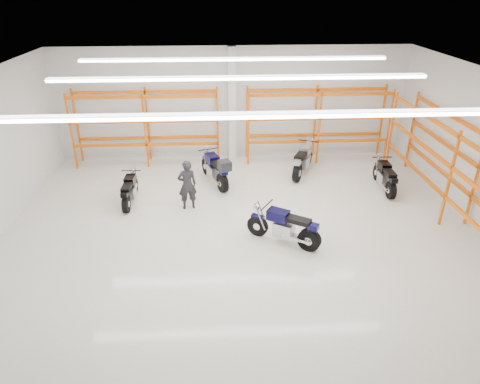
{
  "coord_description": "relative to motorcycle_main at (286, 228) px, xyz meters",
  "views": [
    {
      "loc": [
        -0.66,
        -10.91,
        6.71
      ],
      "look_at": [
        0.0,
        0.5,
        1.03
      ],
      "focal_mm": 32.0,
      "sensor_mm": 36.0,
      "label": 1
    }
  ],
  "objects": [
    {
      "name": "ground",
      "position": [
        -1.22,
        0.77,
        -0.51
      ],
      "size": [
        14.0,
        14.0,
        0.0
      ],
      "primitive_type": "plane",
      "color": "beige",
      "rests_on": "ground"
    },
    {
      "name": "room_shell",
      "position": [
        -1.22,
        0.8,
        2.77
      ],
      "size": [
        14.02,
        12.02,
        4.51
      ],
      "color": "silver",
      "rests_on": "ground"
    },
    {
      "name": "standing_man",
      "position": [
        -2.86,
        2.28,
        0.32
      ],
      "size": [
        0.68,
        0.52,
        1.67
      ],
      "primitive_type": "imported",
      "rotation": [
        0.0,
        0.0,
        3.36
      ],
      "color": "black",
      "rests_on": "ground"
    },
    {
      "name": "motorcycle_back_b",
      "position": [
        -1.93,
        4.01,
        0.08
      ],
      "size": [
        1.18,
        2.34,
        1.24
      ],
      "color": "black",
      "rests_on": "ground"
    },
    {
      "name": "pallet_racking_back_left",
      "position": [
        -4.62,
        6.25,
        1.27
      ],
      "size": [
        5.67,
        0.87,
        3.0
      ],
      "color": "#D66500",
      "rests_on": "ground"
    },
    {
      "name": "motorcycle_main",
      "position": [
        0.0,
        0.0,
        0.0
      ],
      "size": [
        1.97,
        1.33,
        1.1
      ],
      "color": "black",
      "rests_on": "ground"
    },
    {
      "name": "pallet_racking_back_right",
      "position": [
        2.18,
        6.25,
        1.27
      ],
      "size": [
        5.67,
        0.87,
        3.0
      ],
      "color": "#D66500",
      "rests_on": "ground"
    },
    {
      "name": "pallet_racking_side",
      "position": [
        5.26,
        0.77,
        1.3
      ],
      "size": [
        0.87,
        9.07,
        3.0
      ],
      "color": "#D66500",
      "rests_on": "ground"
    },
    {
      "name": "structural_column",
      "position": [
        -1.22,
        6.59,
        1.74
      ],
      "size": [
        0.32,
        0.32,
        4.5
      ],
      "primitive_type": "cube",
      "color": "white",
      "rests_on": "ground"
    },
    {
      "name": "motorcycle_back_c",
      "position": [
        1.36,
        4.78,
        0.03
      ],
      "size": [
        1.2,
        2.18,
        1.15
      ],
      "color": "black",
      "rests_on": "ground"
    },
    {
      "name": "motorcycle_back_d",
      "position": [
        4.02,
        3.23,
        -0.03
      ],
      "size": [
        0.7,
        2.12,
        1.04
      ],
      "color": "black",
      "rests_on": "ground"
    },
    {
      "name": "motorcycle_back_a",
      "position": [
        -4.81,
        2.72,
        -0.06
      ],
      "size": [
        0.65,
        1.97,
        0.97
      ],
      "color": "black",
      "rests_on": "ground"
    }
  ]
}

